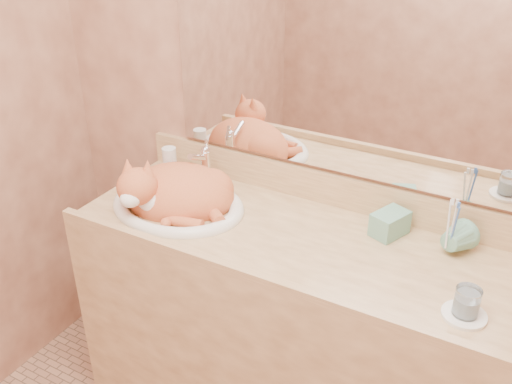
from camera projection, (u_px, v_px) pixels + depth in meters
The scene contains 12 objects.
wall_back at pixel (350, 98), 1.84m from camera, with size 2.40×0.02×2.50m, color brown.
vanity_counter at pixel (304, 342), 2.03m from camera, with size 1.60×0.55×0.85m, color #976D43, non-canonical shape.
mirror at pixel (353, 56), 1.77m from camera, with size 1.30×0.02×0.80m, color white.
sink_basin at pixel (177, 188), 1.98m from camera, with size 0.48×0.40×0.15m, color white, non-canonical shape.
faucet at pixel (206, 165), 2.12m from camera, with size 0.04×0.12×0.17m, color white, non-canonical shape.
cat at pixel (174, 191), 2.00m from camera, with size 0.39×0.32×0.22m, color #BB4F2B, non-canonical shape.
soap_dispenser at pixel (379, 217), 1.79m from camera, with size 0.08×0.08×0.18m, color #66A48B.
toothbrush_cup at pixel (448, 244), 1.73m from camera, with size 0.10×0.10×0.09m, color #66A48B.
toothbrushes at pixel (452, 224), 1.70m from camera, with size 0.03×0.03×0.20m, color silver, non-canonical shape.
saucer at pixel (464, 315), 1.51m from camera, with size 0.12×0.12×0.01m, color white.
water_glass at pixel (467, 302), 1.49m from camera, with size 0.07×0.07×0.08m, color white.
lotion_bottle at pixel (170, 163), 2.19m from camera, with size 0.05×0.05×0.13m, color silver.
Camera 1 is at (0.59, -0.69, 1.87)m, focal length 40.00 mm.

